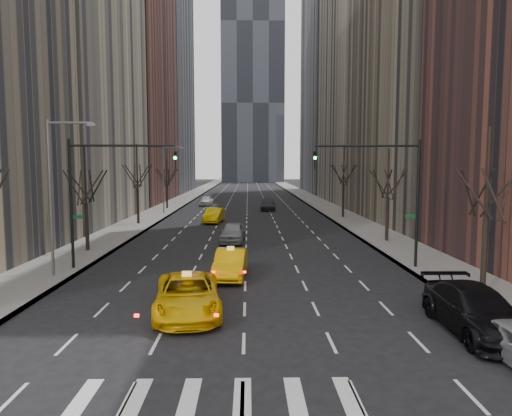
{
  "coord_description": "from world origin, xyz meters",
  "views": [
    {
      "loc": [
        0.17,
        -16.3,
        6.55
      ],
      "look_at": [
        0.73,
        16.18,
        3.5
      ],
      "focal_mm": 32.0,
      "sensor_mm": 36.0,
      "label": 1
    }
  ],
  "objects_px": {
    "taxi_suv": "(188,295)",
    "silver_sedan_ahead": "(233,232)",
    "taxi_sedan": "(231,264)",
    "parked_suv_black": "(475,310)"
  },
  "relations": [
    {
      "from": "silver_sedan_ahead",
      "to": "parked_suv_black",
      "type": "distance_m",
      "value": 23.68
    },
    {
      "from": "taxi_suv",
      "to": "parked_suv_black",
      "type": "relative_size",
      "value": 0.98
    },
    {
      "from": "silver_sedan_ahead",
      "to": "parked_suv_black",
      "type": "height_order",
      "value": "parked_suv_black"
    },
    {
      "from": "taxi_sedan",
      "to": "parked_suv_black",
      "type": "relative_size",
      "value": 0.8
    },
    {
      "from": "taxi_sedan",
      "to": "parked_suv_black",
      "type": "distance_m",
      "value": 13.43
    },
    {
      "from": "taxi_sedan",
      "to": "silver_sedan_ahead",
      "type": "bearing_deg",
      "value": 94.79
    },
    {
      "from": "taxi_suv",
      "to": "silver_sedan_ahead",
      "type": "bearing_deg",
      "value": 78.75
    },
    {
      "from": "taxi_sedan",
      "to": "silver_sedan_ahead",
      "type": "height_order",
      "value": "silver_sedan_ahead"
    },
    {
      "from": "taxi_suv",
      "to": "parked_suv_black",
      "type": "xyz_separation_m",
      "value": [
        11.59,
        -2.46,
        0.05
      ]
    },
    {
      "from": "taxi_sedan",
      "to": "silver_sedan_ahead",
      "type": "relative_size",
      "value": 1.0
    }
  ]
}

